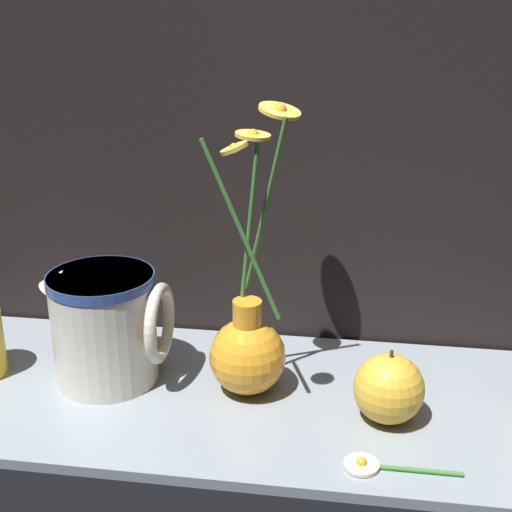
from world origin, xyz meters
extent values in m
plane|color=black|center=(0.00, 0.00, 0.00)|extent=(6.00, 6.00, 0.00)
cube|color=gray|center=(0.00, 0.00, 0.01)|extent=(0.84, 0.32, 0.01)
sphere|color=orange|center=(-0.02, 0.01, 0.06)|extent=(0.09, 0.09, 0.09)
cylinder|color=orange|center=(-0.02, 0.01, 0.11)|extent=(0.03, 0.03, 0.04)
cylinder|color=#3D7A33|center=(-0.01, 0.02, 0.22)|extent=(0.02, 0.01, 0.19)
cylinder|color=#EAC64C|center=(-0.01, 0.03, 0.32)|extent=(0.05, 0.05, 0.01)
sphere|color=gold|center=(-0.01, 0.03, 0.32)|extent=(0.01, 0.01, 0.01)
cylinder|color=#3D7A33|center=(0.00, 0.03, 0.23)|extent=(0.05, 0.04, 0.21)
cylinder|color=#EAC64C|center=(0.01, 0.06, 0.34)|extent=(0.06, 0.07, 0.02)
sphere|color=gold|center=(0.01, 0.06, 0.34)|extent=(0.02, 0.02, 0.02)
cylinder|color=#3D7A33|center=(-0.02, -0.03, 0.23)|extent=(0.09, 0.01, 0.20)
cylinder|color=#EAC64C|center=(-0.02, -0.07, 0.32)|extent=(0.03, 0.03, 0.01)
sphere|color=gold|center=(-0.02, -0.07, 0.32)|extent=(0.01, 0.01, 0.01)
cylinder|color=beige|center=(-0.19, 0.01, 0.08)|extent=(0.12, 0.12, 0.14)
cylinder|color=#2D4C93|center=(-0.19, 0.01, 0.14)|extent=(0.13, 0.13, 0.01)
torus|color=beige|center=(-0.12, 0.01, 0.09)|extent=(0.01, 0.10, 0.10)
cone|color=beige|center=(-0.24, 0.01, 0.14)|extent=(0.05, 0.03, 0.04)
sphere|color=gold|center=(0.15, -0.03, 0.05)|extent=(0.08, 0.08, 0.08)
cylinder|color=#4C3819|center=(0.15, -0.03, 0.09)|extent=(0.00, 0.00, 0.01)
cylinder|color=#3D7A33|center=(0.17, -0.12, 0.01)|extent=(0.10, 0.01, 0.01)
cylinder|color=beige|center=(0.12, -0.12, 0.01)|extent=(0.04, 0.04, 0.00)
sphere|color=gold|center=(0.12, -0.12, 0.02)|extent=(0.01, 0.01, 0.01)
camera|label=1|loc=(0.10, -0.72, 0.47)|focal=50.00mm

